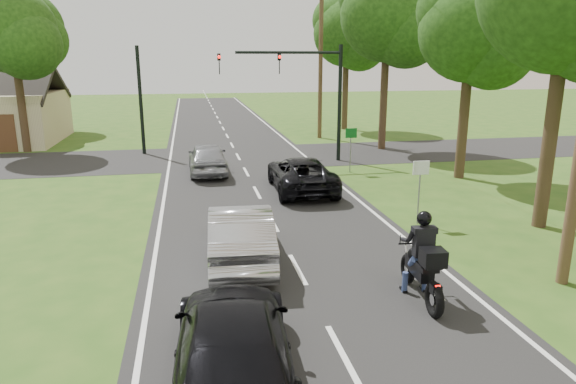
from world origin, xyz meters
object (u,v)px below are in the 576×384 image
Objects in this scene: utility_pole_far at (321,62)px; sign_green at (351,139)px; silver_suv at (208,158)px; dark_car_behind at (233,341)px; silver_sedan at (240,233)px; sign_white at (420,177)px; dark_suv at (301,174)px; traffic_signal at (305,82)px; motorcycle_rider at (423,266)px.

utility_pole_far is 4.71× the size of sign_green.
silver_suv is 16.42m from dark_car_behind.
sign_white reaches higher than silver_sedan.
silver_suv is 0.43× the size of utility_pole_far.
dark_suv is 7.08m from traffic_signal.
dark_car_behind is at bearing -149.31° from motorcycle_rider.
silver_sedan is 22.84m from utility_pole_far.
silver_suv is (-4.21, 14.22, -0.07)m from motorcycle_rider.
traffic_signal is (1.50, 6.02, 3.42)m from dark_suv.
dark_car_behind reaches higher than dark_suv.
silver_sedan is at bearing 91.52° from silver_suv.
silver_sedan is 0.96× the size of dark_car_behind.
traffic_signal is 0.64× the size of utility_pole_far.
motorcycle_rider is at bearing 144.17° from silver_sedan.
silver_sedan is 2.21× the size of sign_white.
utility_pole_far is at bearing 83.27° from sign_green.
dark_suv is 5.82m from sign_white.
dark_suv is at bearing -135.53° from sign_green.
silver_sedan is at bearing -121.93° from sign_green.
silver_sedan is 5.33m from dark_car_behind.
utility_pole_far is (8.25, 26.39, 4.36)m from dark_car_behind.
utility_pole_far reaches higher than silver_suv.
utility_pole_far is at bearing -103.40° from dark_car_behind.
motorcycle_rider is 16.56m from traffic_signal.
utility_pole_far reaches higher than silver_sedan.
dark_suv is 7.78m from silver_sedan.
dark_car_behind is at bearing 74.14° from dark_suv.
traffic_signal is (4.72, 13.10, 3.35)m from silver_sedan.
motorcycle_rider is 1.15× the size of sign_green.
motorcycle_rider is 4.89m from silver_sedan.
silver_suv is at bearing -158.98° from traffic_signal.
dark_suv is 12.97m from dark_car_behind.
silver_suv is 2.05× the size of sign_white.
sign_white is 8.00m from sign_green.
dark_car_behind is at bearing 86.31° from silver_sedan.
sign_white reaches higher than dark_car_behind.
utility_pole_far is (7.58, 21.11, 4.30)m from silver_sedan.
sign_green is at bearing -118.48° from silver_sedan.
silver_sedan is 0.47× the size of utility_pole_far.
traffic_signal is at bearing -109.68° from utility_pole_far.
sign_green reaches higher than motorcycle_rider.
sign_green reaches higher than dark_car_behind.
sign_white is at bearing 70.50° from motorcycle_rider.
dark_car_behind is (-0.66, -5.29, -0.06)m from silver_sedan.
silver_suv is at bearing 171.18° from sign_green.
traffic_signal is 11.39m from sign_white.
utility_pole_far reaches higher than traffic_signal.
motorcycle_rider is 0.56× the size of silver_suv.
sign_white and sign_green have the same top height.
dark_car_behind is at bearing -106.32° from traffic_signal.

